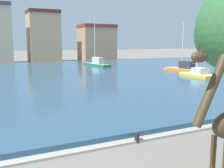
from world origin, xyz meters
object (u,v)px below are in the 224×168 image
at_px(sailboat_green, 95,64).
at_px(sailboat_orange, 182,69).
at_px(sailboat_yellow, 196,75).
at_px(mooring_bollard, 137,138).

xyz_separation_m(sailboat_green, sailboat_orange, (8.57, -14.79, -0.01)).
xyz_separation_m(sailboat_yellow, sailboat_green, (-5.83, 20.82, 0.11)).
bearing_deg(sailboat_orange, mooring_bollard, -134.15).
bearing_deg(sailboat_yellow, sailboat_orange, 65.53).
distance_m(sailboat_yellow, mooring_bollard, 24.06).
distance_m(sailboat_yellow, sailboat_green, 21.62).
relative_size(sailboat_green, mooring_bollard, 19.46).
height_order(sailboat_green, mooring_bollard, sailboat_green).
height_order(sailboat_orange, mooring_bollard, sailboat_orange).
bearing_deg(mooring_bollard, sailboat_green, 71.14).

